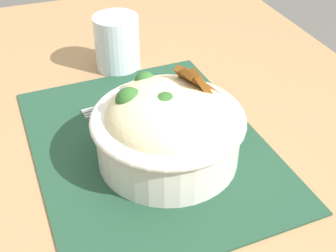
% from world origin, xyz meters
% --- Properties ---
extents(table, '(1.09, 0.84, 0.75)m').
position_xyz_m(table, '(0.00, 0.00, 0.67)').
color(table, '#99754C').
rests_on(table, ground_plane).
extents(placemat, '(0.40, 0.31, 0.00)m').
position_xyz_m(placemat, '(-0.02, -0.02, 0.75)').
color(placemat, '#1E422D').
rests_on(placemat, table).
extents(bowl, '(0.19, 0.19, 0.12)m').
position_xyz_m(bowl, '(-0.05, -0.03, 0.80)').
color(bowl, silver).
rests_on(bowl, placemat).
extents(fork, '(0.03, 0.13, 0.00)m').
position_xyz_m(fork, '(0.08, -0.01, 0.76)').
color(fork, '#B5B5B5').
rests_on(fork, placemat).
extents(drinking_glass, '(0.07, 0.07, 0.09)m').
position_xyz_m(drinking_glass, '(0.20, -0.04, 0.79)').
color(drinking_glass, silver).
rests_on(drinking_glass, table).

